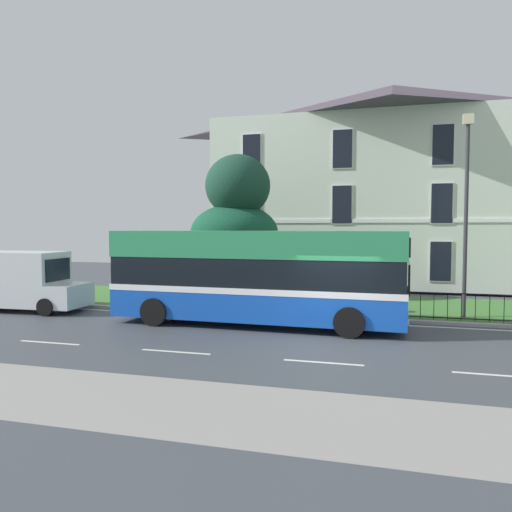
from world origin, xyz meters
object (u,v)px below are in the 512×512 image
Objects in this scene: street_lamp_post at (466,203)px; single_decker_bus at (257,276)px; white_panel_van at (18,280)px; georgian_townhouse at (391,183)px; evergreen_tree at (236,241)px; litter_bin at (372,299)px.

single_decker_bus is at bearing -158.23° from street_lamp_post.
single_decker_bus is 10.19m from white_panel_van.
white_panel_van is (-10.17, 0.34, -0.48)m from single_decker_bus.
white_panel_van is at bearing -134.54° from georgian_townhouse.
street_lamp_post reaches higher than evergreen_tree.
evergreen_tree reaches higher than single_decker_bus.
evergreen_tree reaches higher than litter_bin.
street_lamp_post is (2.66, -12.29, -1.82)m from georgian_townhouse.
georgian_townhouse is at bearing 102.22° from street_lamp_post.
single_decker_bus is 1.39× the size of street_lamp_post.
georgian_townhouse reaches higher than street_lamp_post.
evergreen_tree is at bearing 30.41° from white_panel_van.
georgian_townhouse is 1.97× the size of single_decker_bus.
georgian_townhouse reaches higher than white_panel_van.
georgian_townhouse is 2.86× the size of evergreen_tree.
evergreen_tree is 5.98m from single_decker_bus.
white_panel_van is (-7.72, -5.01, -1.50)m from evergreen_tree.
georgian_townhouse is 13.28m from litter_bin.
white_panel_van is at bearing -169.24° from litter_bin.
street_lamp_post is at bearing -3.22° from litter_bin.
single_decker_bus is at bearing -141.42° from litter_bin.
white_panel_van is (-14.52, -14.75, -4.84)m from georgian_townhouse.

